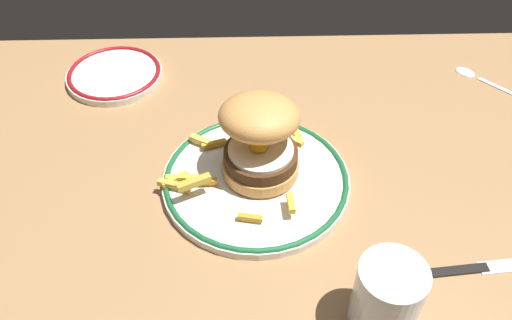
{
  "coord_description": "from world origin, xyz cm",
  "views": [
    {
      "loc": [
        1.77,
        -46.84,
        53.98
      ],
      "look_at": [
        3.17,
        3.35,
        4.6
      ],
      "focal_mm": 37.07,
      "sensor_mm": 36.0,
      "label": 1
    }
  ],
  "objects": [
    {
      "name": "ground_plane",
      "position": [
        0.0,
        0.0,
        -2.0
      ],
      "size": [
        125.96,
        83.3,
        4.0
      ],
      "primitive_type": "cube",
      "color": "#9B7248"
    },
    {
      "name": "dinner_plate",
      "position": [
        3.17,
        3.35,
        0.84
      ],
      "size": [
        25.91,
        25.91,
        1.6
      ],
      "color": "white",
      "rests_on": "ground_plane"
    },
    {
      "name": "burger",
      "position": [
        3.75,
        5.18,
        7.41
      ],
      "size": [
        12.47,
        13.14,
        11.89
      ],
      "color": "#D89349",
      "rests_on": "dinner_plate"
    },
    {
      "name": "fries_pile",
      "position": [
        -0.13,
        4.9,
        2.66
      ],
      "size": [
        20.26,
        18.57,
        2.92
      ],
      "color": "gold",
      "rests_on": "dinner_plate"
    },
    {
      "name": "water_glass",
      "position": [
        16.38,
        -17.74,
        4.07
      ],
      "size": [
        7.28,
        7.28,
        9.36
      ],
      "color": "silver",
      "rests_on": "ground_plane"
    },
    {
      "name": "side_plate",
      "position": [
        -20.48,
        28.92,
        0.83
      ],
      "size": [
        16.28,
        16.28,
        1.6
      ],
      "color": "white",
      "rests_on": "ground_plane"
    },
    {
      "name": "knife",
      "position": [
        30.23,
        -11.41,
        0.26
      ],
      "size": [
        18.06,
        3.17,
        0.7
      ],
      "color": "black",
      "rests_on": "ground_plane"
    },
    {
      "name": "spoon",
      "position": [
        41.64,
        27.84,
        0.36
      ],
      "size": [
        10.34,
        10.86,
        0.9
      ],
      "color": "silver",
      "rests_on": "ground_plane"
    }
  ]
}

